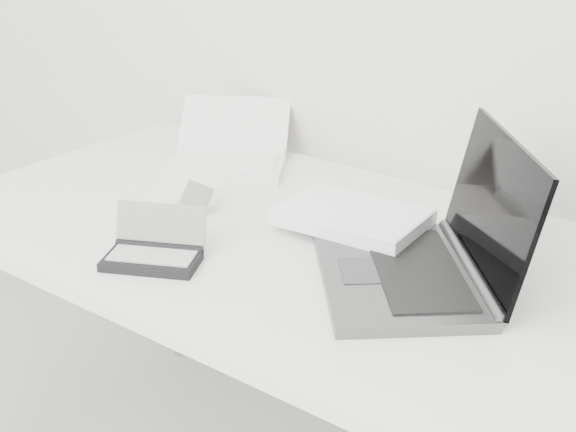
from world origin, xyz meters
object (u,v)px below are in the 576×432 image
Objects in this scene: palmtop_charcoal at (154,252)px; desk at (313,264)px; laptop_large at (399,242)px; netbook_open_white at (228,154)px.

desk is at bearing 26.79° from palmtop_charcoal.
laptop_large reaches higher than netbook_open_white.
netbook_open_white is at bearing 90.49° from palmtop_charcoal.
desk is 7.78× the size of palmtop_charcoal.
laptop_large is 0.44m from palmtop_charcoal.
laptop_large is 1.36× the size of netbook_open_white.
netbook_open_white reaches higher than desk.
desk is 0.31m from palmtop_charcoal.
netbook_open_white reaches higher than palmtop_charcoal.
laptop_large is at bearing 10.41° from palmtop_charcoal.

